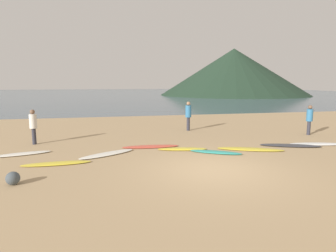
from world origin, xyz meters
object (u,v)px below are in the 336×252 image
Objects in this scene: beach_rock_near at (13,178)px; surfboard_7 at (290,145)px; surfboard_0 at (22,154)px; surfboard_4 at (182,149)px; person_1 at (33,124)px; surfboard_3 at (151,146)px; surfboard_6 at (250,149)px; surfboard_1 at (56,163)px; surfboard_8 at (317,144)px; surfboard_5 at (216,152)px; person_0 at (188,114)px; surfboard_2 at (107,154)px; person_2 at (310,117)px.

surfboard_7 is at bearing 13.89° from beach_rock_near.
surfboard_0 is 6.18m from surfboard_4.
surfboard_3 is at bearing 141.63° from person_1.
surfboard_3 is at bearing -177.23° from surfboard_6.
surfboard_4 is 0.79× the size of surfboard_7.
surfboard_8 reaches higher than surfboard_1.
beach_rock_near is (0.67, -3.41, 0.14)m from surfboard_0.
surfboard_1 is 1.11× the size of surfboard_5.
person_0 is (7.73, 4.02, 0.94)m from surfboard_0.
surfboard_3 is 0.90× the size of surfboard_6.
surfboard_8 is at bearing 2.27° from surfboard_1.
surfboard_7 reaches higher than surfboard_8.
surfboard_5 is 6.94m from beach_rock_near.
surfboard_8 is at bearing 34.58° from surfboard_5.
surfboard_0 and surfboard_8 have the same top height.
surfboard_2 reaches higher than surfboard_8.
surfboard_2 is at bearing -149.77° from surfboard_3.
surfboard_4 is 6.67m from person_1.
surfboard_0 is 2.20m from surfboard_1.
surfboard_1 is (1.48, -1.62, -0.01)m from surfboard_0.
surfboard_8 is at bearing 131.18° from person_2.
person_2 is at bearing -18.76° from surfboard_2.
surfboard_2 is 3.01m from surfboard_4.
surfboard_1 is 3.94m from person_1.
surfboard_5 is at bearing -151.36° from surfboard_6.
surfboard_2 is 0.91× the size of surfboard_7.
beach_rock_near reaches higher than surfboard_2.
surfboard_5 is 3.59m from surfboard_7.
surfboard_1 is 10.78m from surfboard_8.
surfboard_2 reaches higher than surfboard_0.
surfboard_6 is 5.35m from person_0.
surfboard_2 is 1.48× the size of person_2.
surfboard_6 is at bearing -16.57° from surfboard_3.
surfboard_2 is 0.94× the size of surfboard_8.
surfboard_4 is (3.00, 0.20, -0.00)m from surfboard_2.
surfboard_0 is at bearing -174.37° from surfboard_3.
surfboard_1 is 1.44× the size of person_2.
person_0 is (4.57, 4.71, 0.94)m from surfboard_2.
surfboard_5 is (7.29, -1.30, 0.00)m from surfboard_0.
person_1 is at bearing 110.37° from surfboard_2.
surfboard_8 is at bearing 30.53° from person_0.
surfboard_1 is at bearing -149.00° from surfboard_3.
person_0 is (-3.12, 4.91, 0.93)m from surfboard_7.
surfboard_7 is 11.24m from person_1.
surfboard_1 is at bearing 179.10° from surfboard_2.
surfboard_5 is 0.80× the size of surfboard_7.
person_1 is (-1.48, 3.55, 0.88)m from surfboard_1.
surfboard_0 is at bearing 101.19° from beach_rock_near.
person_1 is at bearing 110.80° from surfboard_1.
surfboard_7 is (9.37, 0.73, 0.01)m from surfboard_1.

